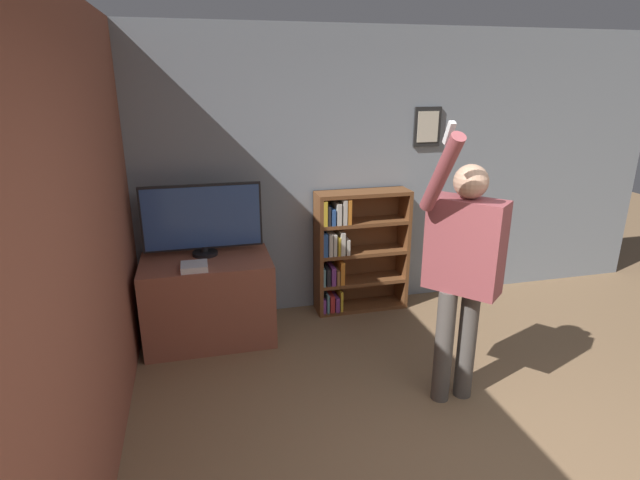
# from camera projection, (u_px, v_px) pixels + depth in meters

# --- Properties ---
(wall_back) EXTENTS (6.42, 0.09, 2.70)m
(wall_back) POSITION_uv_depth(u_px,v_px,m) (367.00, 173.00, 4.89)
(wall_back) COLOR gray
(wall_back) RESTS_ON ground_plane
(wall_side_brick) EXTENTS (0.06, 4.60, 2.70)m
(wall_side_brick) POSITION_uv_depth(u_px,v_px,m) (94.00, 236.00, 2.96)
(wall_side_brick) COLOR #93513D
(wall_side_brick) RESTS_ON ground_plane
(tv_ledge) EXTENTS (1.10, 0.67, 0.75)m
(tv_ledge) POSITION_uv_depth(u_px,v_px,m) (209.00, 300.00, 4.40)
(tv_ledge) COLOR #93513D
(tv_ledge) RESTS_ON ground_plane
(television) EXTENTS (1.02, 0.22, 0.63)m
(television) POSITION_uv_depth(u_px,v_px,m) (202.00, 219.00, 4.30)
(television) COLOR black
(television) RESTS_ON tv_ledge
(game_console) EXTENTS (0.21, 0.20, 0.05)m
(game_console) POSITION_uv_depth(u_px,v_px,m) (194.00, 267.00, 4.06)
(game_console) COLOR white
(game_console) RESTS_ON tv_ledge
(bookshelf) EXTENTS (0.92, 0.28, 1.21)m
(bookshelf) POSITION_uv_depth(u_px,v_px,m) (353.00, 251.00, 4.91)
(bookshelf) COLOR brown
(bookshelf) RESTS_ON ground_plane
(person) EXTENTS (0.64, 0.59, 2.01)m
(person) POSITION_uv_depth(u_px,v_px,m) (464.00, 262.00, 3.36)
(person) COLOR #56514C
(person) RESTS_ON ground_plane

